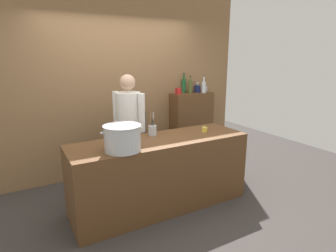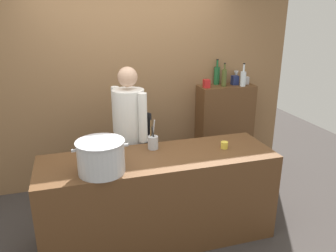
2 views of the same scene
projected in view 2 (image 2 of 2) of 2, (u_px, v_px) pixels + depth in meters
ground_plane at (160, 236)px, 3.41m from camera, size 8.00×8.00×0.00m
brick_back_panel at (130, 69)px, 4.19m from camera, size 4.40×0.10×3.00m
prep_counter at (159, 198)px, 3.26m from camera, size 2.24×0.70×0.90m
bar_cabinet at (224, 130)px, 4.62m from camera, size 0.76×0.32×1.26m
chef at (130, 130)px, 3.60m from camera, size 0.41×0.47×1.66m
stockpot_large at (101, 157)px, 2.76m from camera, size 0.47×0.41×0.28m
utensil_crock at (153, 142)px, 3.27m from camera, size 0.10×0.10×0.30m
butter_jar at (224, 145)px, 3.28m from camera, size 0.07×0.07×0.07m
wine_bottle_olive at (224, 77)px, 4.34m from camera, size 0.06×0.06×0.31m
wine_bottle_clear at (243, 78)px, 4.34m from camera, size 0.07×0.07×0.30m
wine_bottle_green at (217, 75)px, 4.45m from camera, size 0.08×0.08×0.34m
wine_glass_short at (236, 75)px, 4.52m from camera, size 0.07×0.07×0.17m
spice_tin_navy at (235, 80)px, 4.45m from camera, size 0.08×0.08×0.12m
spice_tin_red at (207, 84)px, 4.27m from camera, size 0.08×0.08×0.11m
spice_tin_silver at (245, 80)px, 4.50m from camera, size 0.08×0.08×0.10m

